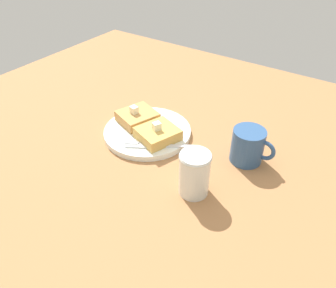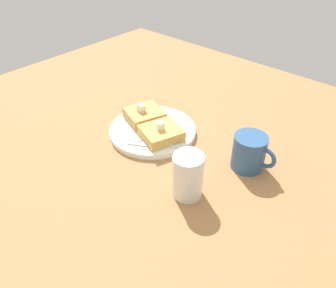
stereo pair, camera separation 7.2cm
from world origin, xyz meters
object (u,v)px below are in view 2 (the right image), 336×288
object	(u,v)px
plate	(153,130)
coffee_mug	(250,152)
fork	(157,145)
syrup_jar	(188,176)

from	to	relation	value
plate	coffee_mug	world-z (taller)	coffee_mug
plate	fork	xyz separation A→B (cm)	(5.66, -4.43, 0.79)
syrup_jar	coffee_mug	size ratio (longest dim) A/B	0.97
syrup_jar	plate	bearing A→B (deg)	151.70
fork	syrup_jar	world-z (taller)	syrup_jar
coffee_mug	plate	bearing A→B (deg)	-169.29
fork	plate	bearing A→B (deg)	141.92
plate	coffee_mug	distance (cm)	25.29
plate	syrup_jar	bearing A→B (deg)	-28.30
plate	syrup_jar	size ratio (longest dim) A/B	2.27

